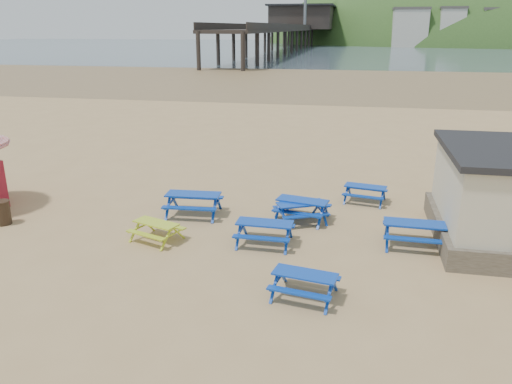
% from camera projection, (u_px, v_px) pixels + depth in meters
% --- Properties ---
extents(ground, '(400.00, 400.00, 0.00)m').
position_uv_depth(ground, '(231.00, 232.00, 17.24)').
color(ground, tan).
rests_on(ground, ground).
extents(wet_sand, '(400.00, 400.00, 0.00)m').
position_uv_depth(wet_sand, '(328.00, 79.00, 68.43)').
color(wet_sand, olive).
rests_on(wet_sand, ground).
extents(sea, '(400.00, 400.00, 0.00)m').
position_uv_depth(sea, '(348.00, 47.00, 175.47)').
color(sea, '#41525E').
rests_on(sea, ground).
extents(picnic_table_blue_a, '(2.11, 1.75, 0.84)m').
position_uv_depth(picnic_table_blue_a, '(194.00, 204.00, 18.67)').
color(picnic_table_blue_a, '#08269F').
rests_on(picnic_table_blue_a, ground).
extents(picnic_table_blue_b, '(1.84, 1.59, 0.68)m').
position_uv_depth(picnic_table_blue_b, '(365.00, 194.00, 20.07)').
color(picnic_table_blue_b, '#08269F').
rests_on(picnic_table_blue_b, ground).
extents(picnic_table_blue_c, '(2.16, 2.01, 0.72)m').
position_uv_depth(picnic_table_blue_c, '(301.00, 212.00, 18.03)').
color(picnic_table_blue_c, '#08269F').
rests_on(picnic_table_blue_c, ground).
extents(picnic_table_blue_d, '(1.83, 1.48, 0.76)m').
position_uv_depth(picnic_table_blue_d, '(265.00, 233.00, 16.17)').
color(picnic_table_blue_d, '#08269F').
rests_on(picnic_table_blue_d, ground).
extents(picnic_table_blue_e, '(1.86, 1.60, 0.69)m').
position_uv_depth(picnic_table_blue_e, '(305.00, 285.00, 12.96)').
color(picnic_table_blue_e, '#08269F').
rests_on(picnic_table_blue_e, ground).
extents(picnic_table_blue_f, '(1.94, 1.58, 0.80)m').
position_uv_depth(picnic_table_blue_f, '(413.00, 234.00, 16.02)').
color(picnic_table_blue_f, '#08269F').
rests_on(picnic_table_blue_f, ground).
extents(picnic_table_yellow, '(1.86, 1.68, 0.64)m').
position_uv_depth(picnic_table_yellow, '(157.00, 231.00, 16.44)').
color(picnic_table_yellow, gold).
rests_on(picnic_table_yellow, ground).
extents(litter_bin, '(0.59, 0.59, 0.87)m').
position_uv_depth(litter_bin, '(2.00, 212.00, 17.78)').
color(litter_bin, '#382818').
rests_on(litter_bin, ground).
extents(pier, '(24.00, 220.00, 39.29)m').
position_uv_depth(pier, '(301.00, 31.00, 184.77)').
color(pier, black).
rests_on(pier, ground).
extents(picnic_table_blue_g, '(2.11, 1.83, 0.77)m').
position_uv_depth(picnic_table_blue_g, '(302.00, 210.00, 18.22)').
color(picnic_table_blue_g, '#08269F').
rests_on(picnic_table_blue_g, ground).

